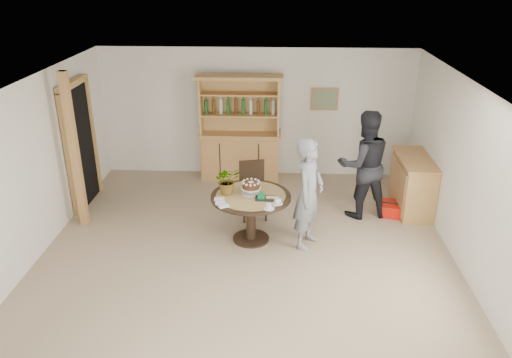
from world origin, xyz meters
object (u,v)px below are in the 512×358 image
object	(u,v)px
dining_table	(251,204)
teen_boy	(309,194)
sideboard	(413,184)
dining_chair	(253,186)
red_suitcase	(398,209)
hutch	(240,144)
adult_person	(364,165)

from	to	relation	value
dining_table	teen_boy	bearing A→B (deg)	-6.71
sideboard	teen_boy	distance (m)	2.27
dining_chair	red_suitcase	distance (m)	2.49
dining_table	teen_boy	distance (m)	0.89
dining_table	dining_chair	size ratio (longest dim) A/B	1.27
hutch	dining_table	xyz separation A→B (m)	(0.35, -2.42, -0.08)
sideboard	teen_boy	xyz separation A→B (m)	(-1.84, -1.28, 0.37)
teen_boy	red_suitcase	world-z (taller)	teen_boy
dining_table	sideboard	bearing A→B (deg)	23.62
adult_person	red_suitcase	distance (m)	1.03
sideboard	dining_table	size ratio (longest dim) A/B	1.05
sideboard	adult_person	xyz separation A→B (m)	(-0.90, -0.25, 0.44)
dining_table	red_suitcase	xyz separation A→B (m)	(2.44, 0.93, -0.50)
red_suitcase	adult_person	bearing A→B (deg)	-166.12
dining_table	red_suitcase	bearing A→B (deg)	20.94
hutch	dining_chair	size ratio (longest dim) A/B	2.16
dining_chair	teen_boy	world-z (taller)	teen_boy
dining_table	red_suitcase	distance (m)	2.66
dining_table	teen_boy	xyz separation A→B (m)	(0.85, -0.10, 0.24)
hutch	dining_table	distance (m)	2.45
teen_boy	dining_table	bearing A→B (deg)	106.38
sideboard	dining_chair	distance (m)	2.73
teen_boy	red_suitcase	xyz separation A→B (m)	(1.59, 1.03, -0.74)
dining_chair	teen_boy	xyz separation A→B (m)	(0.87, -0.93, 0.31)
sideboard	red_suitcase	distance (m)	0.51
dining_table	dining_chair	xyz separation A→B (m)	(-0.02, 0.83, -0.07)
dining_chair	red_suitcase	size ratio (longest dim) A/B	1.40
teen_boy	adult_person	world-z (taller)	adult_person
hutch	dining_table	world-z (taller)	hutch
red_suitcase	sideboard	bearing A→B (deg)	56.94
teen_boy	adult_person	size ratio (longest dim) A/B	0.93
sideboard	dining_chair	size ratio (longest dim) A/B	1.33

